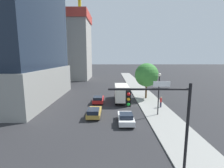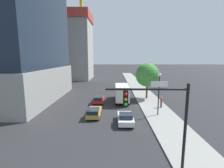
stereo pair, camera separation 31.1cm
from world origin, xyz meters
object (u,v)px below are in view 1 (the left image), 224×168
at_px(car_red, 98,99).
at_px(box_truck, 121,92).
at_px(traffic_light_pole, 162,112).
at_px(street_lamp, 158,88).
at_px(street_tree, 146,75).
at_px(pedestrian_red_shirt, 160,102).
at_px(car_gold, 93,112).
at_px(car_white, 125,118).
at_px(construction_building, 73,43).

relative_size(car_red, box_truck, 0.52).
bearing_deg(traffic_light_pole, street_lamp, 75.00).
xyz_separation_m(street_lamp, street_tree, (0.30, 9.78, 0.82)).
height_order(street_lamp, pedestrian_red_shirt, street_lamp).
bearing_deg(car_gold, car_red, 90.00).
distance_m(car_red, car_white, 10.37).
distance_m(traffic_light_pole, car_gold, 13.56).
distance_m(car_red, car_gold, 7.16).
bearing_deg(car_red, street_lamp, -35.96).
relative_size(car_white, box_truck, 0.53).
bearing_deg(street_tree, construction_building, 124.49).
distance_m(box_truck, pedestrian_red_shirt, 7.55).
bearing_deg(traffic_light_pole, car_red, 107.54).
bearing_deg(car_red, box_truck, 12.50).
relative_size(street_lamp, box_truck, 0.78).
xyz_separation_m(traffic_light_pole, street_lamp, (3.23, 12.06, -0.62)).
height_order(street_tree, car_white, street_tree).
height_order(construction_building, car_white, construction_building).
bearing_deg(box_truck, car_gold, -117.85).
bearing_deg(traffic_light_pole, car_gold, 117.12).
bearing_deg(street_tree, pedestrian_red_shirt, -79.55).
relative_size(street_lamp, street_tree, 0.85).
xyz_separation_m(traffic_light_pole, car_white, (-1.62, 9.25, -3.98)).
height_order(car_gold, box_truck, box_truck).
height_order(construction_building, car_red, construction_building).
bearing_deg(pedestrian_red_shirt, street_lamp, -112.53).
xyz_separation_m(street_lamp, car_red, (-9.14, 6.63, -3.37)).
height_order(construction_building, street_lamp, construction_building).
bearing_deg(construction_building, traffic_light_pole, -71.24).
xyz_separation_m(traffic_light_pole, car_red, (-5.91, 18.69, -4.00)).
relative_size(construction_building, car_gold, 7.74).
relative_size(street_lamp, pedestrian_red_shirt, 3.35).
xyz_separation_m(construction_building, car_gold, (12.21, -41.81, -13.04)).
bearing_deg(street_tree, traffic_light_pole, -99.19).
distance_m(traffic_light_pole, car_red, 20.00).
bearing_deg(traffic_light_pole, car_white, 99.96).
relative_size(construction_building, street_lamp, 5.46).
height_order(street_tree, car_red, street_tree).
bearing_deg(street_lamp, box_truck, 122.64).
xyz_separation_m(car_red, pedestrian_red_shirt, (10.60, -3.12, 0.39)).
bearing_deg(street_lamp, car_gold, -176.70).
bearing_deg(car_gold, street_lamp, 3.30).
height_order(traffic_light_pole, car_gold, traffic_light_pole).
bearing_deg(car_gold, car_white, -28.08).
bearing_deg(pedestrian_red_shirt, construction_building, 121.12).
xyz_separation_m(construction_building, street_lamp, (21.35, -41.29, -9.67)).
distance_m(car_gold, box_truck, 9.25).
height_order(box_truck, pedestrian_red_shirt, box_truck).
bearing_deg(pedestrian_red_shirt, car_red, 163.60).
relative_size(car_red, car_white, 0.98).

